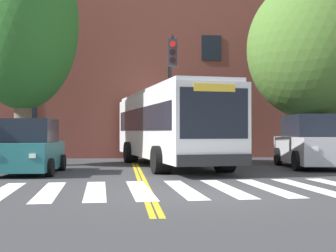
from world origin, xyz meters
TOP-DOWN VIEW (x-y plane):
  - ground_plane at (0.00, 0.00)m, footprint 120.00×120.00m
  - crosswalk at (0.95, 1.05)m, footprint 11.70×4.50m
  - lane_line_yellow_inner at (-1.19, 15.05)m, footprint 0.12×36.00m
  - lane_line_yellow_outer at (-1.03, 15.05)m, footprint 0.12×36.00m
  - city_bus at (0.26, 8.88)m, footprint 4.14×11.60m
  - car_teal_near_lane at (-4.89, 5.85)m, footprint 2.18×3.94m
  - car_silver_far_lane at (5.92, 7.36)m, footprint 2.64×4.89m
  - traffic_light_overhead at (0.25, 7.81)m, footprint 0.42×2.81m
  - street_tree_curbside_large at (6.65, 9.10)m, footprint 7.04×6.64m
  - street_tree_curbside_small at (-5.90, 9.64)m, footprint 6.43×6.34m
  - building_facade at (-1.78, 19.70)m, footprint 37.91×9.66m

SIDE VIEW (x-z plane):
  - ground_plane at x=0.00m, z-range 0.00..0.00m
  - lane_line_yellow_inner at x=-1.19m, z-range 0.00..0.01m
  - lane_line_yellow_outer at x=-1.03m, z-range 0.00..0.01m
  - crosswalk at x=0.95m, z-range 0.00..0.01m
  - car_teal_near_lane at x=-4.89m, z-range -0.08..1.82m
  - car_silver_far_lane at x=5.92m, z-range -0.05..2.08m
  - city_bus at x=0.26m, z-range 0.16..3.34m
  - traffic_light_overhead at x=0.25m, z-range 0.90..6.27m
  - street_tree_curbside_large at x=6.65m, z-range 0.97..9.24m
  - building_facade at x=-1.78m, z-range 0.00..11.59m
  - street_tree_curbside_small at x=-5.90m, z-range 1.15..10.97m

